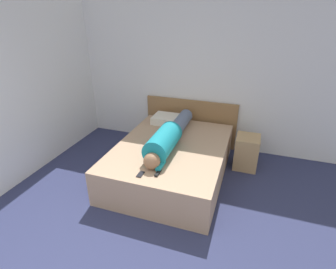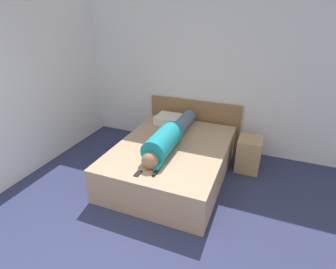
% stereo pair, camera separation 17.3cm
% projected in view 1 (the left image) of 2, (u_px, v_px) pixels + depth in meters
% --- Properties ---
extents(wall_back, '(5.31, 0.06, 2.60)m').
position_uv_depth(wall_back, '(192.00, 75.00, 4.58)').
color(wall_back, white).
rests_on(wall_back, ground_plane).
extents(wall_left, '(0.06, 4.83, 2.60)m').
position_uv_depth(wall_left, '(13.00, 93.00, 3.62)').
color(wall_left, white).
rests_on(wall_left, ground_plane).
extents(bed, '(1.57, 2.08, 0.51)m').
position_uv_depth(bed, '(171.00, 160.00, 4.01)').
color(bed, tan).
rests_on(bed, ground_plane).
extents(headboard, '(1.69, 0.04, 0.86)m').
position_uv_depth(headboard, '(190.00, 122.00, 4.90)').
color(headboard, olive).
rests_on(headboard, ground_plane).
extents(nightstand, '(0.36, 0.40, 0.54)m').
position_uv_depth(nightstand, '(246.00, 152.00, 4.21)').
color(nightstand, tan).
rests_on(nightstand, ground_plane).
extents(person_lying, '(0.34, 1.76, 0.34)m').
position_uv_depth(person_lying, '(168.00, 137.00, 3.82)').
color(person_lying, '#936B4C').
rests_on(person_lying, bed).
extents(pillow_near_headboard, '(0.53, 0.40, 0.13)m').
position_uv_depth(pillow_near_headboard, '(168.00, 120.00, 4.63)').
color(pillow_near_headboard, silver).
rests_on(pillow_near_headboard, bed).
extents(tv_remote, '(0.04, 0.15, 0.02)m').
position_uv_depth(tv_remote, '(158.00, 173.00, 3.22)').
color(tv_remote, black).
rests_on(tv_remote, bed).
extents(cell_phone, '(0.06, 0.13, 0.01)m').
position_uv_depth(cell_phone, '(141.00, 174.00, 3.20)').
color(cell_phone, black).
rests_on(cell_phone, bed).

